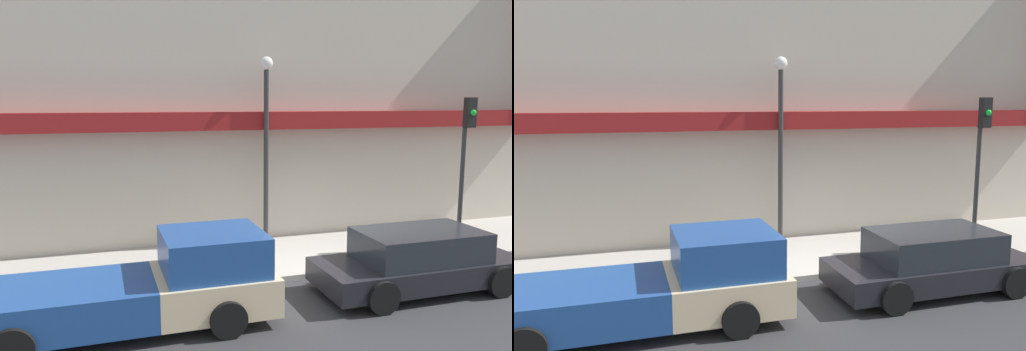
# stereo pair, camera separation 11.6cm
# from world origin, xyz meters

# --- Properties ---
(ground_plane) EXTENTS (80.00, 80.00, 0.00)m
(ground_plane) POSITION_xyz_m (0.00, 0.00, 0.00)
(ground_plane) COLOR #2D2D30
(sidewalk) EXTENTS (36.00, 3.38, 0.14)m
(sidewalk) POSITION_xyz_m (0.00, 1.69, 0.07)
(sidewalk) COLOR #ADA89E
(sidewalk) RESTS_ON ground
(building) EXTENTS (19.80, 3.80, 9.81)m
(building) POSITION_xyz_m (0.02, 4.85, 4.15)
(building) COLOR #BCB29E
(building) RESTS_ON ground
(pickup_truck) EXTENTS (5.62, 2.13, 1.71)m
(pickup_truck) POSITION_xyz_m (-4.22, -1.34, 0.75)
(pickup_truck) COLOR beige
(pickup_truck) RESTS_ON ground
(parked_car) EXTENTS (4.67, 2.02, 1.37)m
(parked_car) POSITION_xyz_m (1.73, -1.34, 0.67)
(parked_car) COLOR black
(parked_car) RESTS_ON ground
(fire_hydrant) EXTENTS (0.17, 0.17, 0.63)m
(fire_hydrant) POSITION_xyz_m (-2.71, 0.40, 0.45)
(fire_hydrant) COLOR red
(fire_hydrant) RESTS_ON sidewalk
(street_lamp) EXTENTS (0.36, 0.36, 5.25)m
(street_lamp) POSITION_xyz_m (-0.49, 2.69, 3.44)
(street_lamp) COLOR #2D2D2D
(street_lamp) RESTS_ON sidewalk
(traffic_light) EXTENTS (0.28, 0.42, 4.14)m
(traffic_light) POSITION_xyz_m (4.53, 0.68, 2.96)
(traffic_light) COLOR #2D2D2D
(traffic_light) RESTS_ON sidewalk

